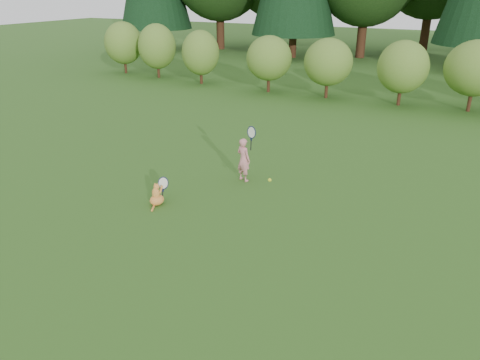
% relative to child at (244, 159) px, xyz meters
% --- Properties ---
extents(ground, '(100.00, 100.00, 0.00)m').
position_rel_child_xyz_m(ground, '(0.46, -2.34, -0.57)').
color(ground, '#265317').
rests_on(ground, ground).
extents(shrub_row, '(28.00, 3.00, 2.80)m').
position_rel_child_xyz_m(shrub_row, '(0.46, 10.66, 0.83)').
color(shrub_row, '#577A26').
rests_on(shrub_row, ground).
extents(child, '(0.64, 0.39, 1.64)m').
position_rel_child_xyz_m(child, '(0.00, 0.00, 0.00)').
color(child, '#D47F85').
rests_on(child, ground).
extents(cat, '(0.36, 0.73, 0.68)m').
position_rel_child_xyz_m(cat, '(-1.12, -2.10, -0.31)').
color(cat, orange).
rests_on(cat, ground).
extents(tennis_ball, '(0.07, 0.07, 0.07)m').
position_rel_child_xyz_m(tennis_ball, '(1.38, -1.61, 0.29)').
color(tennis_ball, yellow).
rests_on(tennis_ball, ground).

